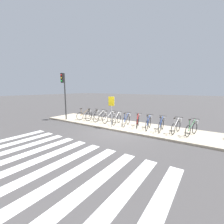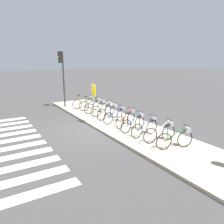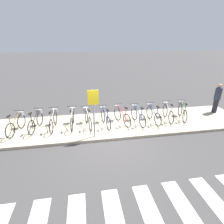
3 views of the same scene
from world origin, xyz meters
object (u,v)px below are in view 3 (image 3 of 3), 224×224
object	(u,v)px
parked_bicycle_7	(137,115)
parked_bicycle_6	(121,115)
parked_bicycle_4	(88,117)
sign_post	(94,106)
parked_bicycle_10	(182,110)
parked_bicycle_2	(53,119)
parked_bicycle_9	(168,111)
parked_bicycle_5	(105,117)
parked_bicycle_8	(153,113)
parked_bicycle_1	(36,120)
parked_bicycle_0	(17,123)
parked_bicycle_3	(72,118)
pedestrian	(217,98)

from	to	relation	value
parked_bicycle_7	parked_bicycle_6	bearing A→B (deg)	171.84
parked_bicycle_4	sign_post	xyz separation A→B (m)	(0.24, -1.09, 0.98)
parked_bicycle_10	parked_bicycle_2	bearing A→B (deg)	-179.99
parked_bicycle_2	parked_bicycle_9	size ratio (longest dim) A/B	1.00
parked_bicycle_7	sign_post	distance (m)	2.60
parked_bicycle_5	sign_post	bearing A→B (deg)	-119.50
parked_bicycle_2	parked_bicycle_8	world-z (taller)	same
parked_bicycle_1	parked_bicycle_4	world-z (taller)	same
parked_bicycle_1	parked_bicycle_9	xyz separation A→B (m)	(6.42, -0.03, 0.00)
parked_bicycle_0	parked_bicycle_2	xyz separation A→B (m)	(1.55, 0.12, 0.00)
parked_bicycle_2	parked_bicycle_8	xyz separation A→B (m)	(4.81, -0.10, 0.00)
parked_bicycle_2	parked_bicycle_9	xyz separation A→B (m)	(5.66, 0.00, 0.00)
parked_bicycle_6	sign_post	size ratio (longest dim) A/B	0.72
parked_bicycle_4	parked_bicycle_6	distance (m)	1.63
parked_bicycle_9	parked_bicycle_6	bearing A→B (deg)	-179.58
parked_bicycle_3	pedestrian	distance (m)	7.92
parked_bicycle_6	parked_bicycle_8	world-z (taller)	same
parked_bicycle_7	parked_bicycle_10	bearing A→B (deg)	3.08
parked_bicycle_2	sign_post	bearing A→B (deg)	-32.35
parked_bicycle_3	parked_bicycle_7	bearing A→B (deg)	-2.68
parked_bicycle_6	pedestrian	world-z (taller)	pedestrian
parked_bicycle_0	parked_bicycle_7	world-z (taller)	same
parked_bicycle_6	sign_post	world-z (taller)	sign_post
parked_bicycle_0	parked_bicycle_2	world-z (taller)	same
pedestrian	parked_bicycle_10	bearing A→B (deg)	-169.44
parked_bicycle_6	parked_bicycle_8	distance (m)	1.61
sign_post	parked_bicycle_0	bearing A→B (deg)	162.95
parked_bicycle_2	pedestrian	bearing A→B (deg)	2.79
parked_bicycle_1	pedestrian	bearing A→B (deg)	2.37
parked_bicycle_2	parked_bicycle_5	size ratio (longest dim) A/B	1.01
parked_bicycle_1	parked_bicycle_5	bearing A→B (deg)	-2.69
parked_bicycle_5	parked_bicycle_8	size ratio (longest dim) A/B	0.99
parked_bicycle_9	pedestrian	xyz separation A→B (m)	(3.10, 0.43, 0.44)
parked_bicycle_3	parked_bicycle_8	xyz separation A→B (m)	(3.96, -0.12, 0.00)
parked_bicycle_10	sign_post	distance (m)	4.90
parked_bicycle_0	parked_bicycle_8	xyz separation A→B (m)	(6.37, 0.01, 0.00)
parked_bicycle_4	parked_bicycle_9	world-z (taller)	same
parked_bicycle_0	parked_bicycle_5	size ratio (longest dim) A/B	0.99
parked_bicycle_9	parked_bicycle_10	bearing A→B (deg)	0.09
parked_bicycle_2	parked_bicycle_6	bearing A→B (deg)	-0.32
parked_bicycle_9	parked_bicycle_2	bearing A→B (deg)	-180.00
parked_bicycle_4	parked_bicycle_5	bearing A→B (deg)	-4.10
pedestrian	sign_post	distance (m)	7.14
parked_bicycle_10	pedestrian	world-z (taller)	pedestrian
parked_bicycle_3	sign_post	size ratio (longest dim) A/B	0.76
parked_bicycle_4	parked_bicycle_10	bearing A→B (deg)	0.68
parked_bicycle_8	sign_post	xyz separation A→B (m)	(-3.00, -1.04, 0.98)
parked_bicycle_0	parked_bicycle_3	world-z (taller)	same
parked_bicycle_1	pedestrian	world-z (taller)	pedestrian
parked_bicycle_2	parked_bicycle_6	world-z (taller)	same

